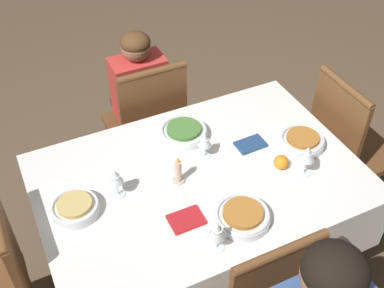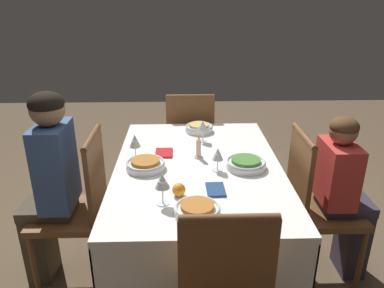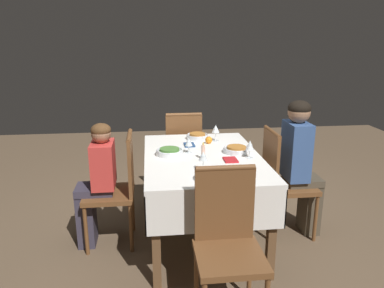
% 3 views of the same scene
% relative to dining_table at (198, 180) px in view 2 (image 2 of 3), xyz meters
% --- Properties ---
extents(ground_plane, '(8.00, 8.00, 0.00)m').
position_rel_dining_table_xyz_m(ground_plane, '(0.00, 0.00, -0.67)').
color(ground_plane, brown).
extents(dining_table, '(1.43, 0.97, 0.77)m').
position_rel_dining_table_xyz_m(dining_table, '(0.00, 0.00, 0.00)').
color(dining_table, white).
rests_on(dining_table, ground_plane).
extents(chair_north, '(0.41, 0.42, 0.97)m').
position_rel_dining_table_xyz_m(chair_north, '(-0.01, 0.72, -0.14)').
color(chair_north, brown).
rests_on(chair_north, ground_plane).
extents(chair_south, '(0.41, 0.42, 0.97)m').
position_rel_dining_table_xyz_m(chair_south, '(-0.02, -0.72, -0.14)').
color(chair_south, brown).
rests_on(chair_south, ground_plane).
extents(chair_east, '(0.42, 0.41, 0.97)m').
position_rel_dining_table_xyz_m(chair_east, '(0.95, 0.02, -0.14)').
color(chair_east, brown).
rests_on(chair_east, ground_plane).
extents(person_adult_denim, '(0.30, 0.34, 1.22)m').
position_rel_dining_table_xyz_m(person_adult_denim, '(-0.01, 0.87, 0.02)').
color(person_adult_denim, '#4C4233').
rests_on(person_adult_denim, ground_plane).
extents(person_child_red, '(0.30, 0.33, 1.06)m').
position_rel_dining_table_xyz_m(person_child_red, '(-0.02, -0.89, -0.09)').
color(person_child_red, '#383342').
rests_on(person_child_red, ground_plane).
extents(bowl_north, '(0.23, 0.23, 0.06)m').
position_rel_dining_table_xyz_m(bowl_north, '(-0.04, 0.30, 0.13)').
color(bowl_north, silver).
rests_on(bowl_north, dining_table).
extents(wine_glass_north, '(0.07, 0.07, 0.15)m').
position_rel_dining_table_xyz_m(wine_glass_north, '(0.11, 0.38, 0.20)').
color(wine_glass_north, white).
rests_on(wine_glass_north, dining_table).
extents(bowl_south, '(0.23, 0.23, 0.06)m').
position_rel_dining_table_xyz_m(bowl_south, '(-0.05, -0.27, 0.13)').
color(bowl_south, silver).
rests_on(bowl_south, dining_table).
extents(wine_glass_south, '(0.06, 0.06, 0.14)m').
position_rel_dining_table_xyz_m(wine_glass_south, '(-0.08, -0.11, 0.20)').
color(wine_glass_south, white).
rests_on(wine_glass_south, dining_table).
extents(bowl_east, '(0.20, 0.20, 0.06)m').
position_rel_dining_table_xyz_m(bowl_east, '(0.55, -0.03, 0.13)').
color(bowl_east, silver).
rests_on(bowl_east, dining_table).
extents(wine_glass_east, '(0.07, 0.07, 0.15)m').
position_rel_dining_table_xyz_m(wine_glass_east, '(0.37, -0.05, 0.21)').
color(wine_glass_east, white).
rests_on(wine_glass_east, dining_table).
extents(bowl_west, '(0.21, 0.21, 0.06)m').
position_rel_dining_table_xyz_m(bowl_west, '(-0.53, 0.03, 0.13)').
color(bowl_west, silver).
rests_on(bowl_west, dining_table).
extents(wine_glass_west, '(0.07, 0.07, 0.16)m').
position_rel_dining_table_xyz_m(wine_glass_west, '(-0.42, 0.19, 0.22)').
color(wine_glass_west, white).
rests_on(wine_glass_west, dining_table).
extents(candle_centerpiece, '(0.05, 0.05, 0.14)m').
position_rel_dining_table_xyz_m(candle_centerpiece, '(0.10, -0.01, 0.15)').
color(candle_centerpiece, beige).
rests_on(candle_centerpiece, dining_table).
extents(orange_fruit, '(0.07, 0.07, 0.07)m').
position_rel_dining_table_xyz_m(orange_fruit, '(-0.35, 0.11, 0.13)').
color(orange_fruit, orange).
rests_on(orange_fruit, dining_table).
extents(napkin_red_folded, '(0.14, 0.11, 0.01)m').
position_rel_dining_table_xyz_m(napkin_red_folded, '(0.16, 0.21, 0.11)').
color(napkin_red_folded, red).
rests_on(napkin_red_folded, dining_table).
extents(napkin_spare_side, '(0.14, 0.10, 0.01)m').
position_rel_dining_table_xyz_m(napkin_spare_side, '(-0.31, -0.08, 0.11)').
color(napkin_spare_side, navy).
rests_on(napkin_spare_side, dining_table).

